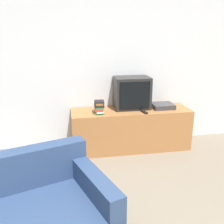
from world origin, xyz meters
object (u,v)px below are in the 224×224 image
object	(u,v)px
remote_on_stand	(144,112)
book_stack	(99,107)
tv_stand	(131,129)
set_top_box	(163,106)
television	(132,93)

from	to	relation	value
remote_on_stand	book_stack	bearing A→B (deg)	171.42
tv_stand	book_stack	bearing A→B (deg)	-170.97
remote_on_stand	set_top_box	xyz separation A→B (m)	(0.35, 0.19, 0.02)
book_stack	remote_on_stand	xyz separation A→B (m)	(0.65, -0.10, -0.08)
tv_stand	book_stack	xyz separation A→B (m)	(-0.49, -0.08, 0.40)
television	set_top_box	distance (m)	0.52
television	set_top_box	world-z (taller)	television
tv_stand	set_top_box	world-z (taller)	set_top_box
tv_stand	book_stack	world-z (taller)	book_stack
book_stack	tv_stand	bearing A→B (deg)	9.03
remote_on_stand	set_top_box	world-z (taller)	set_top_box
set_top_box	television	bearing A→B (deg)	171.28
remote_on_stand	set_top_box	size ratio (longest dim) A/B	0.50
television	tv_stand	bearing A→B (deg)	-109.14
tv_stand	remote_on_stand	size ratio (longest dim) A/B	10.94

